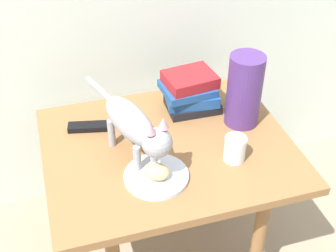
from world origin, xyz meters
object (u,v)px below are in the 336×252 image
(bread_roll, at_px, (156,171))
(cat, at_px, (135,126))
(green_vase, at_px, (244,91))
(candle_jar, at_px, (235,150))
(plate, at_px, (156,176))
(book_stack, at_px, (190,92))
(side_table, at_px, (168,160))
(tv_remote, at_px, (90,127))

(bread_roll, bearing_deg, cat, 106.06)
(green_vase, relative_size, candle_jar, 3.07)
(plate, height_order, bread_roll, bread_roll)
(candle_jar, bearing_deg, bread_roll, -174.30)
(book_stack, height_order, green_vase, green_vase)
(book_stack, distance_m, green_vase, 0.21)
(side_table, relative_size, green_vase, 3.14)
(tv_remote, bearing_deg, green_vase, 0.37)
(plate, height_order, book_stack, book_stack)
(book_stack, bearing_deg, green_vase, -42.26)
(bread_roll, relative_size, candle_jar, 0.94)
(side_table, bearing_deg, green_vase, 10.44)
(side_table, height_order, cat, cat)
(bread_roll, height_order, green_vase, green_vase)
(plate, relative_size, bread_roll, 2.49)
(cat, bearing_deg, side_table, 16.89)
(plate, distance_m, candle_jar, 0.26)
(plate, xyz_separation_m, bread_roll, (-0.00, -0.01, 0.03))
(cat, bearing_deg, plate, -70.61)
(plate, bearing_deg, tv_remote, 117.48)
(plate, relative_size, tv_remote, 1.33)
(candle_jar, relative_size, tv_remote, 0.57)
(book_stack, bearing_deg, tv_remote, -176.29)
(side_table, relative_size, book_stack, 3.94)
(green_vase, distance_m, tv_remote, 0.55)
(cat, height_order, green_vase, green_vase)
(cat, xyz_separation_m, book_stack, (0.26, 0.22, -0.06))
(cat, relative_size, tv_remote, 3.07)
(green_vase, bearing_deg, book_stack, 137.74)
(candle_jar, height_order, tv_remote, candle_jar)
(green_vase, bearing_deg, side_table, -169.56)
(side_table, bearing_deg, candle_jar, -34.62)
(book_stack, xyz_separation_m, green_vase, (0.15, -0.13, 0.06))
(side_table, relative_size, plate, 4.11)
(bread_roll, height_order, candle_jar, candle_jar)
(bread_roll, distance_m, green_vase, 0.43)
(cat, bearing_deg, candle_jar, -17.01)
(side_table, xyz_separation_m, candle_jar, (0.18, -0.13, 0.10))
(candle_jar, bearing_deg, plate, -177.16)
(book_stack, relative_size, candle_jar, 2.45)
(plate, bearing_deg, candle_jar, 2.84)
(book_stack, xyz_separation_m, candle_jar, (0.04, -0.31, -0.03))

